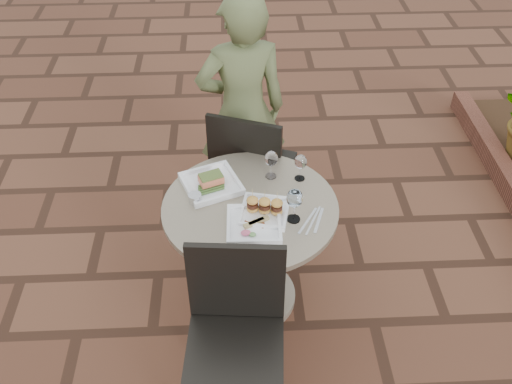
{
  "coord_description": "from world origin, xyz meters",
  "views": [
    {
      "loc": [
        -0.34,
        -2.34,
        2.67
      ],
      "look_at": [
        -0.24,
        -0.2,
        0.82
      ],
      "focal_mm": 40.0,
      "sensor_mm": 36.0,
      "label": 1
    }
  ],
  "objects_px": {
    "plate_salmon": "(211,183)",
    "plate_tuna": "(254,224)",
    "plate_sliders": "(265,209)",
    "chair_near": "(236,321)",
    "cafe_table": "(250,240)",
    "chair_far": "(250,164)",
    "diner": "(242,112)"
  },
  "relations": [
    {
      "from": "plate_tuna",
      "to": "plate_salmon",
      "type": "bearing_deg",
      "value": 123.75
    },
    {
      "from": "plate_sliders",
      "to": "plate_tuna",
      "type": "xyz_separation_m",
      "value": [
        -0.06,
        -0.09,
        -0.02
      ]
    },
    {
      "from": "chair_near",
      "to": "plate_salmon",
      "type": "xyz_separation_m",
      "value": [
        -0.11,
        0.74,
        0.2
      ]
    },
    {
      "from": "cafe_table",
      "to": "chair_far",
      "type": "xyz_separation_m",
      "value": [
        0.02,
        0.57,
        0.07
      ]
    },
    {
      "from": "diner",
      "to": "plate_salmon",
      "type": "bearing_deg",
      "value": 64.71
    },
    {
      "from": "plate_sliders",
      "to": "plate_tuna",
      "type": "relative_size",
      "value": 1.03
    },
    {
      "from": "plate_salmon",
      "to": "diner",
      "type": "bearing_deg",
      "value": 74.52
    },
    {
      "from": "chair_near",
      "to": "diner",
      "type": "distance_m",
      "value": 1.41
    },
    {
      "from": "diner",
      "to": "plate_sliders",
      "type": "height_order",
      "value": "diner"
    },
    {
      "from": "cafe_table",
      "to": "diner",
      "type": "xyz_separation_m",
      "value": [
        -0.02,
        0.82,
        0.28
      ]
    },
    {
      "from": "diner",
      "to": "plate_sliders",
      "type": "relative_size",
      "value": 5.5
    },
    {
      "from": "plate_salmon",
      "to": "plate_sliders",
      "type": "distance_m",
      "value": 0.35
    },
    {
      "from": "plate_sliders",
      "to": "diner",
      "type": "bearing_deg",
      "value": 95.55
    },
    {
      "from": "cafe_table",
      "to": "plate_salmon",
      "type": "relative_size",
      "value": 2.5
    },
    {
      "from": "cafe_table",
      "to": "plate_sliders",
      "type": "distance_m",
      "value": 0.29
    },
    {
      "from": "chair_near",
      "to": "plate_sliders",
      "type": "relative_size",
      "value": 3.36
    },
    {
      "from": "diner",
      "to": "plate_salmon",
      "type": "height_order",
      "value": "diner"
    },
    {
      "from": "cafe_table",
      "to": "chair_near",
      "type": "distance_m",
      "value": 0.59
    },
    {
      "from": "cafe_table",
      "to": "plate_tuna",
      "type": "bearing_deg",
      "value": -85.28
    },
    {
      "from": "chair_far",
      "to": "diner",
      "type": "height_order",
      "value": "diner"
    },
    {
      "from": "chair_near",
      "to": "plate_salmon",
      "type": "height_order",
      "value": "chair_near"
    },
    {
      "from": "chair_near",
      "to": "chair_far",
      "type": "bearing_deg",
      "value": 89.33
    },
    {
      "from": "plate_salmon",
      "to": "plate_tuna",
      "type": "distance_m",
      "value": 0.38
    },
    {
      "from": "cafe_table",
      "to": "chair_near",
      "type": "relative_size",
      "value": 0.97
    },
    {
      "from": "chair_far",
      "to": "plate_sliders",
      "type": "distance_m",
      "value": 0.67
    },
    {
      "from": "plate_sliders",
      "to": "plate_tuna",
      "type": "distance_m",
      "value": 0.11
    },
    {
      "from": "chair_near",
      "to": "plate_tuna",
      "type": "xyz_separation_m",
      "value": [
        0.1,
        0.42,
        0.2
      ]
    },
    {
      "from": "cafe_table",
      "to": "plate_salmon",
      "type": "bearing_deg",
      "value": 140.69
    },
    {
      "from": "plate_tuna",
      "to": "plate_sliders",
      "type": "bearing_deg",
      "value": 57.77
    },
    {
      "from": "chair_near",
      "to": "cafe_table",
      "type": "bearing_deg",
      "value": 85.93
    },
    {
      "from": "chair_far",
      "to": "plate_sliders",
      "type": "height_order",
      "value": "chair_far"
    },
    {
      "from": "plate_salmon",
      "to": "plate_tuna",
      "type": "bearing_deg",
      "value": -56.25
    }
  ]
}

